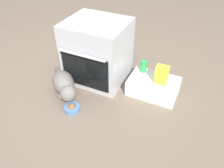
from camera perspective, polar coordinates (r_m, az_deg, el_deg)
The scene contains 7 objects.
ground at distance 2.24m, azimuth -7.32°, elevation -3.28°, with size 8.00×8.00×0.00m, color #6B5B4C.
oven at distance 2.30m, azimuth -3.82°, elevation 8.38°, with size 0.60×0.58×0.65m.
pantry_cabinet at distance 2.25m, azimuth 10.75°, elevation -0.62°, with size 0.49×0.32×0.17m, color white.
food_bowl at distance 2.09m, azimuth -10.48°, elevation -6.13°, with size 0.14×0.14×0.08m.
cat at distance 2.23m, azimuth -12.41°, elevation -0.11°, with size 0.55×0.51×0.23m.
soda_can at distance 2.27m, azimuth 8.26°, elevation 4.59°, with size 0.07×0.07×0.12m, color green.
snack_bag at distance 2.13m, azimuth 12.83°, elevation 2.39°, with size 0.12×0.09×0.18m, color yellow.
Camera 1 is at (0.96, -1.37, 1.48)m, focal length 34.99 mm.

